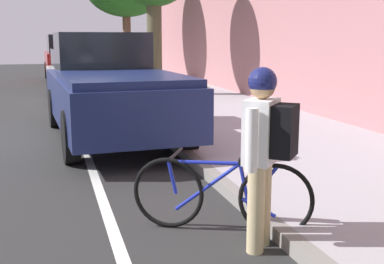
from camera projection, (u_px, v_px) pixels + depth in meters
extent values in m
plane|color=#292929|center=(53.00, 134.00, 9.67)|extent=(55.81, 55.81, 0.00)
cube|color=#9F9BA2|center=(240.00, 122.00, 10.72)|extent=(3.69, 34.88, 0.13)
cube|color=gray|center=(152.00, 126.00, 10.19)|extent=(0.16, 34.88, 0.13)
cube|color=white|center=(80.00, 133.00, 9.81)|extent=(0.12, 34.88, 0.01)
cube|color=navy|center=(111.00, 99.00, 9.10)|extent=(2.25, 5.40, 0.80)
cube|color=black|center=(101.00, 53.00, 9.81)|extent=(1.80, 1.59, 0.80)
cube|color=navy|center=(123.00, 78.00, 7.91)|extent=(2.00, 2.75, 0.12)
cylinder|color=black|center=(139.00, 104.00, 10.98)|extent=(0.26, 0.81, 0.80)
cylinder|color=black|center=(55.00, 108.00, 10.40)|extent=(0.26, 0.81, 0.80)
cylinder|color=black|center=(186.00, 130.00, 7.93)|extent=(0.26, 0.81, 0.80)
cylinder|color=black|center=(71.00, 137.00, 7.35)|extent=(0.26, 0.81, 0.80)
cube|color=white|center=(80.00, 79.00, 15.15)|extent=(1.98, 4.48, 0.64)
cube|color=black|center=(79.00, 59.00, 15.03)|extent=(1.65, 2.18, 0.60)
cylinder|color=black|center=(100.00, 84.00, 16.73)|extent=(0.25, 0.67, 0.66)
cylinder|color=black|center=(51.00, 85.00, 16.21)|extent=(0.25, 0.67, 0.66)
cylinder|color=black|center=(115.00, 92.00, 14.19)|extent=(0.25, 0.67, 0.66)
cylinder|color=black|center=(56.00, 94.00, 13.67)|extent=(0.25, 0.67, 0.66)
cube|color=maroon|center=(68.00, 63.00, 21.85)|extent=(2.03, 4.75, 0.90)
cube|color=black|center=(67.00, 43.00, 21.70)|extent=(1.76, 3.15, 0.76)
cylinder|color=black|center=(85.00, 69.00, 23.55)|extent=(0.24, 0.77, 0.76)
cylinder|color=black|center=(47.00, 70.00, 23.03)|extent=(0.24, 0.77, 0.76)
cylinder|color=black|center=(93.00, 73.00, 20.82)|extent=(0.24, 0.77, 0.76)
cylinder|color=black|center=(49.00, 74.00, 20.30)|extent=(0.24, 0.77, 0.76)
torus|color=black|center=(168.00, 193.00, 4.85)|extent=(0.64, 0.38, 0.71)
torus|color=black|center=(276.00, 200.00, 4.63)|extent=(0.64, 0.38, 0.71)
cylinder|color=#1926A5|center=(208.00, 187.00, 4.75)|extent=(0.59, 0.34, 0.52)
cylinder|color=#1926A5|center=(245.00, 190.00, 4.67)|extent=(0.14, 0.10, 0.49)
cylinder|color=#1926A5|center=(213.00, 163.00, 4.69)|extent=(0.66, 0.38, 0.05)
cylinder|color=#1926A5|center=(258.00, 207.00, 4.68)|extent=(0.33, 0.20, 0.19)
cylinder|color=#1926A5|center=(264.00, 183.00, 4.62)|extent=(0.25, 0.16, 0.34)
cylinder|color=#1926A5|center=(172.00, 176.00, 4.81)|extent=(0.12, 0.09, 0.34)
cube|color=black|center=(252.00, 162.00, 4.61)|extent=(0.26, 0.20, 0.05)
cylinder|color=black|center=(176.00, 154.00, 4.76)|extent=(0.24, 0.42, 0.03)
cylinder|color=#C6B284|center=(263.00, 203.00, 4.45)|extent=(0.15, 0.15, 0.78)
cylinder|color=#C6B284|center=(256.00, 209.00, 4.27)|extent=(0.15, 0.15, 0.78)
cube|color=white|center=(261.00, 131.00, 4.24)|extent=(0.42, 0.44, 0.55)
cylinder|color=white|center=(270.00, 130.00, 4.47)|extent=(0.10, 0.10, 0.53)
cylinder|color=white|center=(252.00, 140.00, 4.01)|extent=(0.10, 0.10, 0.53)
sphere|color=tan|center=(262.00, 86.00, 4.16)|extent=(0.22, 0.22, 0.22)
sphere|color=navy|center=(263.00, 82.00, 4.16)|extent=(0.25, 0.25, 0.25)
cube|color=black|center=(284.00, 131.00, 4.15)|extent=(0.33, 0.34, 0.44)
cylinder|color=#4A4730|center=(155.00, 44.00, 15.13)|extent=(0.45, 0.45, 3.07)
cylinder|color=brown|center=(127.00, 44.00, 20.34)|extent=(0.33, 0.33, 2.96)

